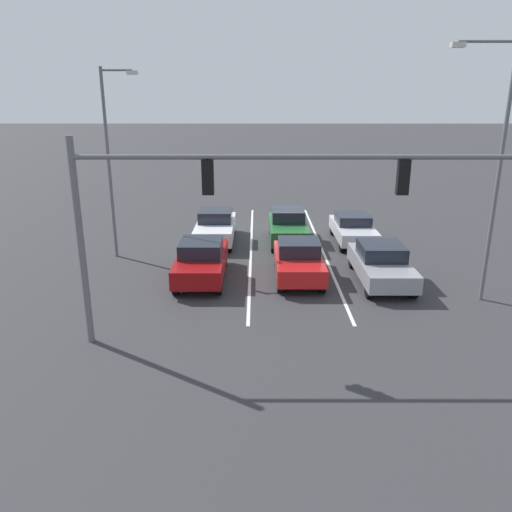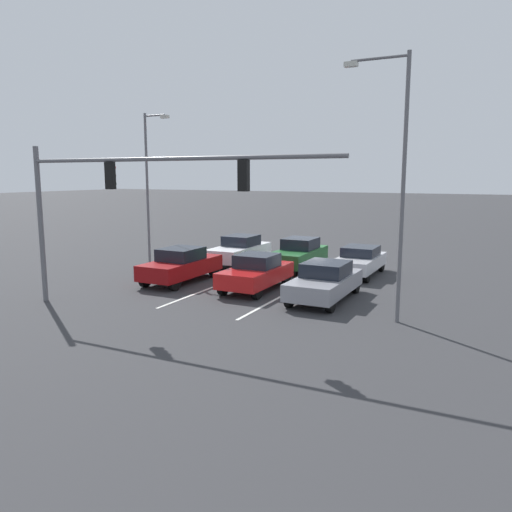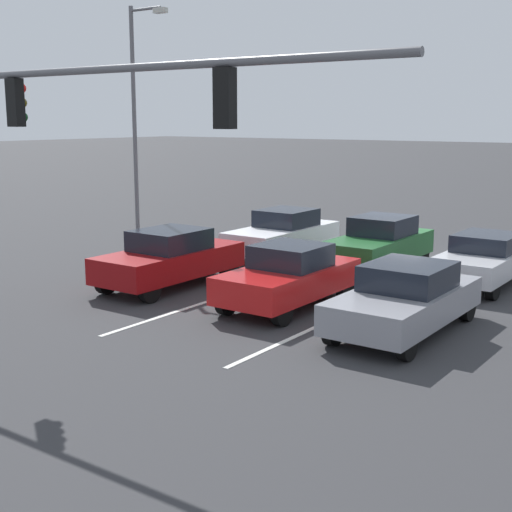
{
  "view_description": "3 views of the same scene",
  "coord_description": "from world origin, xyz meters",
  "px_view_note": "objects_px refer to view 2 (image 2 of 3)",
  "views": [
    {
      "loc": [
        1.44,
        25.88,
        7.01
      ],
      "look_at": [
        1.46,
        8.9,
        1.6
      ],
      "focal_mm": 35.0,
      "sensor_mm": 36.0,
      "label": 1
    },
    {
      "loc": [
        -9.74,
        25.92,
        4.95
      ],
      "look_at": [
        0.17,
        6.03,
        1.35
      ],
      "focal_mm": 35.0,
      "sensor_mm": 36.0,
      "label": 2
    },
    {
      "loc": [
        -9.6,
        21.37,
        4.63
      ],
      "look_at": [
        0.25,
        7.57,
        1.35
      ],
      "focal_mm": 50.0,
      "sensor_mm": 36.0,
      "label": 3
    }
  ],
  "objects_px": {
    "car_gray_leftlane_front": "(325,281)",
    "street_lamp_left_shoulder": "(397,172)",
    "car_darkgreen_midlane_second": "(299,254)",
    "street_lamp_right_shoulder": "(149,180)",
    "car_white_rightlane_second": "(240,250)",
    "car_silver_leftlane_second": "(359,260)",
    "car_maroon_rightlane_front": "(181,265)",
    "traffic_signal_gantry": "(117,190)",
    "car_red_midlane_front": "(256,272)"
  },
  "relations": [
    {
      "from": "car_gray_leftlane_front",
      "to": "car_silver_leftlane_second",
      "type": "xyz_separation_m",
      "value": [
        0.09,
        -5.59,
        -0.02
      ]
    },
    {
      "from": "car_maroon_rightlane_front",
      "to": "car_silver_leftlane_second",
      "type": "distance_m",
      "value": 8.85
    },
    {
      "from": "car_silver_leftlane_second",
      "to": "street_lamp_left_shoulder",
      "type": "height_order",
      "value": "street_lamp_left_shoulder"
    },
    {
      "from": "car_gray_leftlane_front",
      "to": "car_white_rightlane_second",
      "type": "bearing_deg",
      "value": -39.51
    },
    {
      "from": "street_lamp_right_shoulder",
      "to": "street_lamp_left_shoulder",
      "type": "xyz_separation_m",
      "value": [
        -14.26,
        5.17,
        0.38
      ]
    },
    {
      "from": "car_white_rightlane_second",
      "to": "car_gray_leftlane_front",
      "type": "bearing_deg",
      "value": 140.49
    },
    {
      "from": "car_maroon_rightlane_front",
      "to": "car_silver_leftlane_second",
      "type": "relative_size",
      "value": 1.04
    },
    {
      "from": "car_white_rightlane_second",
      "to": "car_darkgreen_midlane_second",
      "type": "bearing_deg",
      "value": 177.03
    },
    {
      "from": "car_gray_leftlane_front",
      "to": "street_lamp_left_shoulder",
      "type": "relative_size",
      "value": 0.51
    },
    {
      "from": "car_darkgreen_midlane_second",
      "to": "traffic_signal_gantry",
      "type": "xyz_separation_m",
      "value": [
        2.62,
        10.73,
        3.6
      ]
    },
    {
      "from": "car_silver_leftlane_second",
      "to": "car_darkgreen_midlane_second",
      "type": "xyz_separation_m",
      "value": [
        3.27,
        -0.0,
        0.09
      ]
    },
    {
      "from": "traffic_signal_gantry",
      "to": "car_white_rightlane_second",
      "type": "bearing_deg",
      "value": -84.58
    },
    {
      "from": "car_silver_leftlane_second",
      "to": "traffic_signal_gantry",
      "type": "xyz_separation_m",
      "value": [
        5.89,
        10.73,
        3.69
      ]
    },
    {
      "from": "car_red_midlane_front",
      "to": "car_gray_leftlane_front",
      "type": "relative_size",
      "value": 0.92
    },
    {
      "from": "car_gray_leftlane_front",
      "to": "car_darkgreen_midlane_second",
      "type": "distance_m",
      "value": 6.52
    },
    {
      "from": "street_lamp_left_shoulder",
      "to": "street_lamp_right_shoulder",
      "type": "bearing_deg",
      "value": -19.93
    },
    {
      "from": "car_red_midlane_front",
      "to": "traffic_signal_gantry",
      "type": "height_order",
      "value": "traffic_signal_gantry"
    },
    {
      "from": "car_darkgreen_midlane_second",
      "to": "car_white_rightlane_second",
      "type": "height_order",
      "value": "car_darkgreen_midlane_second"
    },
    {
      "from": "car_red_midlane_front",
      "to": "car_white_rightlane_second",
      "type": "distance_m",
      "value": 6.62
    },
    {
      "from": "car_darkgreen_midlane_second",
      "to": "street_lamp_left_shoulder",
      "type": "xyz_separation_m",
      "value": [
        -6.36,
        7.47,
        4.23
      ]
    },
    {
      "from": "car_red_midlane_front",
      "to": "car_darkgreen_midlane_second",
      "type": "distance_m",
      "value": 5.26
    },
    {
      "from": "car_red_midlane_front",
      "to": "car_white_rightlane_second",
      "type": "xyz_separation_m",
      "value": [
        3.76,
        -5.45,
        0.0
      ]
    },
    {
      "from": "car_gray_leftlane_front",
      "to": "car_red_midlane_front",
      "type": "bearing_deg",
      "value": -5.85
    },
    {
      "from": "car_gray_leftlane_front",
      "to": "car_silver_leftlane_second",
      "type": "height_order",
      "value": "car_gray_leftlane_front"
    },
    {
      "from": "car_gray_leftlane_front",
      "to": "street_lamp_right_shoulder",
      "type": "bearing_deg",
      "value": -16.29
    },
    {
      "from": "traffic_signal_gantry",
      "to": "street_lamp_left_shoulder",
      "type": "relative_size",
      "value": 1.4
    },
    {
      "from": "car_silver_leftlane_second",
      "to": "street_lamp_right_shoulder",
      "type": "height_order",
      "value": "street_lamp_right_shoulder"
    },
    {
      "from": "street_lamp_right_shoulder",
      "to": "street_lamp_left_shoulder",
      "type": "relative_size",
      "value": 0.93
    },
    {
      "from": "car_maroon_rightlane_front",
      "to": "street_lamp_left_shoulder",
      "type": "height_order",
      "value": "street_lamp_left_shoulder"
    },
    {
      "from": "street_lamp_right_shoulder",
      "to": "car_gray_leftlane_front",
      "type": "bearing_deg",
      "value": 163.71
    },
    {
      "from": "car_gray_leftlane_front",
      "to": "car_white_rightlane_second",
      "type": "distance_m",
      "value": 9.09
    },
    {
      "from": "car_white_rightlane_second",
      "to": "street_lamp_left_shoulder",
      "type": "relative_size",
      "value": 0.52
    },
    {
      "from": "car_gray_leftlane_front",
      "to": "street_lamp_right_shoulder",
      "type": "relative_size",
      "value": 0.55
    },
    {
      "from": "car_red_midlane_front",
      "to": "street_lamp_left_shoulder",
      "type": "relative_size",
      "value": 0.47
    },
    {
      "from": "car_maroon_rightlane_front",
      "to": "street_lamp_right_shoulder",
      "type": "bearing_deg",
      "value": -36.53
    },
    {
      "from": "car_white_rightlane_second",
      "to": "street_lamp_left_shoulder",
      "type": "bearing_deg",
      "value": 142.58
    },
    {
      "from": "car_darkgreen_midlane_second",
      "to": "street_lamp_right_shoulder",
      "type": "distance_m",
      "value": 9.08
    },
    {
      "from": "car_gray_leftlane_front",
      "to": "car_silver_leftlane_second",
      "type": "distance_m",
      "value": 5.59
    },
    {
      "from": "car_gray_leftlane_front",
      "to": "street_lamp_right_shoulder",
      "type": "xyz_separation_m",
      "value": [
        11.25,
        -3.29,
        3.93
      ]
    },
    {
      "from": "car_silver_leftlane_second",
      "to": "traffic_signal_gantry",
      "type": "bearing_deg",
      "value": 61.24
    },
    {
      "from": "car_darkgreen_midlane_second",
      "to": "street_lamp_right_shoulder",
      "type": "relative_size",
      "value": 0.54
    },
    {
      "from": "car_silver_leftlane_second",
      "to": "street_lamp_right_shoulder",
      "type": "xyz_separation_m",
      "value": [
        11.17,
        2.3,
        3.95
      ]
    },
    {
      "from": "car_white_rightlane_second",
      "to": "street_lamp_left_shoulder",
      "type": "distance_m",
      "value": 13.32
    },
    {
      "from": "car_white_rightlane_second",
      "to": "traffic_signal_gantry",
      "type": "height_order",
      "value": "traffic_signal_gantry"
    },
    {
      "from": "car_maroon_rightlane_front",
      "to": "traffic_signal_gantry",
      "type": "distance_m",
      "value": 6.59
    },
    {
      "from": "street_lamp_right_shoulder",
      "to": "street_lamp_left_shoulder",
      "type": "distance_m",
      "value": 15.17
    },
    {
      "from": "car_maroon_rightlane_front",
      "to": "car_darkgreen_midlane_second",
      "type": "bearing_deg",
      "value": -125.26
    },
    {
      "from": "car_silver_leftlane_second",
      "to": "traffic_signal_gantry",
      "type": "relative_size",
      "value": 0.35
    },
    {
      "from": "car_silver_leftlane_second",
      "to": "car_white_rightlane_second",
      "type": "xyz_separation_m",
      "value": [
        6.93,
        -0.19,
        0.04
      ]
    },
    {
      "from": "traffic_signal_gantry",
      "to": "street_lamp_right_shoulder",
      "type": "distance_m",
      "value": 9.95
    }
  ]
}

